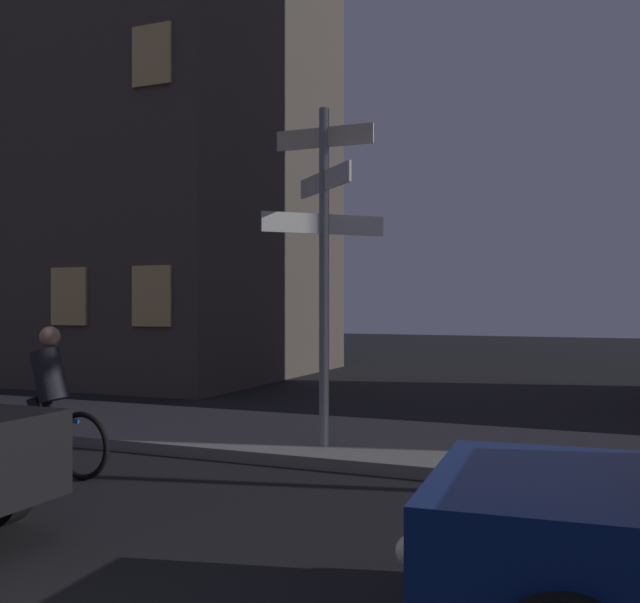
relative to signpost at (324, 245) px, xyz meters
The scene contains 3 objects.
sidewalk_kerb 2.65m from the signpost, 120.32° to the left, with size 40.00×2.85×0.14m, color gray.
signpost is the anchor object (origin of this frame).
cyclist 3.63m from the signpost, 140.70° to the right, with size 1.82×0.34×1.61m.
Camera 1 is at (3.75, -1.78, 1.86)m, focal length 40.91 mm.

